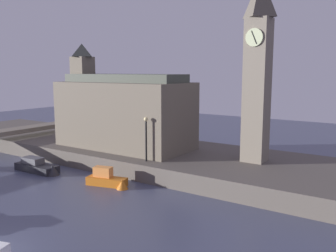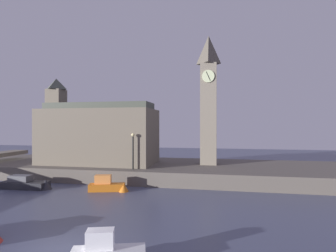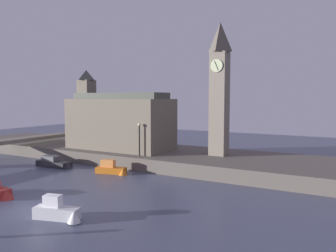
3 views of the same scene
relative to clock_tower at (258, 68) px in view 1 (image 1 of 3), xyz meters
The scene contains 6 objects.
far_embankment 10.78m from the clock_tower, behind, with size 70.00×12.00×1.50m, color #5B544C.
clock_tower is the anchor object (origin of this frame).
parliament_hall 14.32m from the clock_tower, behind, with size 13.73×6.50×10.58m.
streetlamp 10.85m from the clock_tower, 145.73° to the right, with size 0.36×0.36×3.83m.
boat_barge_dark 21.21m from the clock_tower, 151.21° to the right, with size 5.21×1.71×1.44m.
boat_patrol_orange 15.31m from the clock_tower, 135.63° to the right, with size 3.98×1.88×1.53m.
Camera 1 is at (17.30, -8.98, 9.22)m, focal length 39.06 mm.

